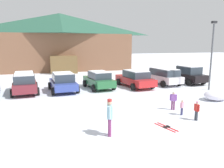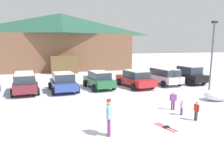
{
  "view_description": "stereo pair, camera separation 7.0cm",
  "coord_description": "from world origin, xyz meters",
  "px_view_note": "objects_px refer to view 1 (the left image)",
  "views": [
    {
      "loc": [
        -4.39,
        -7.09,
        4.0
      ],
      "look_at": [
        0.5,
        8.08,
        1.09
      ],
      "focal_mm": 35.0,
      "sensor_mm": 36.0,
      "label": 1
    },
    {
      "loc": [
        -4.32,
        -7.11,
        4.0
      ],
      "look_at": [
        0.5,
        8.08,
        1.09
      ],
      "focal_mm": 35.0,
      "sensor_mm": 36.0,
      "label": 2
    }
  ],
  "objects_px": {
    "skier_child_in_pink_snowsuit": "(182,106)",
    "parked_maroon_van": "(25,82)",
    "pair_of_skis": "(166,127)",
    "skier_child_in_purple_jacket": "(173,99)",
    "lamp_post": "(212,52)",
    "plowed_snow_pile": "(216,95)",
    "ski_lodge": "(60,42)",
    "parked_blue_hatchback": "(63,82)",
    "skier_adult_in_blue_parka": "(110,115)",
    "parked_black_sedan": "(188,75)",
    "parked_green_coupe": "(99,80)",
    "parked_white_suv": "(164,76)",
    "skier_child_in_red_jacket": "(197,110)",
    "parked_red_sedan": "(135,78)"
  },
  "relations": [
    {
      "from": "parked_maroon_van",
      "to": "parked_white_suv",
      "type": "xyz_separation_m",
      "value": [
        13.03,
        -0.2,
        -0.02
      ]
    },
    {
      "from": "skier_child_in_pink_snowsuit",
      "to": "parked_red_sedan",
      "type": "bearing_deg",
      "value": 84.24
    },
    {
      "from": "parked_white_suv",
      "to": "skier_child_in_purple_jacket",
      "type": "distance_m",
      "value": 8.75
    },
    {
      "from": "plowed_snow_pile",
      "to": "parked_maroon_van",
      "type": "bearing_deg",
      "value": 152.69
    },
    {
      "from": "ski_lodge",
      "to": "parked_blue_hatchback",
      "type": "xyz_separation_m",
      "value": [
        -1.34,
        -16.81,
        -3.59
      ]
    },
    {
      "from": "skier_child_in_purple_jacket",
      "to": "lamp_post",
      "type": "bearing_deg",
      "value": 33.05
    },
    {
      "from": "parked_black_sedan",
      "to": "skier_adult_in_blue_parka",
      "type": "bearing_deg",
      "value": -138.77
    },
    {
      "from": "parked_blue_hatchback",
      "to": "skier_child_in_red_jacket",
      "type": "distance_m",
      "value": 11.32
    },
    {
      "from": "ski_lodge",
      "to": "parked_white_suv",
      "type": "bearing_deg",
      "value": -62.56
    },
    {
      "from": "skier_child_in_pink_snowsuit",
      "to": "skier_child_in_purple_jacket",
      "type": "relative_size",
      "value": 0.77
    },
    {
      "from": "ski_lodge",
      "to": "parked_blue_hatchback",
      "type": "distance_m",
      "value": 17.24
    },
    {
      "from": "skier_child_in_pink_snowsuit",
      "to": "parked_blue_hatchback",
      "type": "bearing_deg",
      "value": 124.25
    },
    {
      "from": "parked_white_suv",
      "to": "plowed_snow_pile",
      "type": "distance_m",
      "value": 6.71
    },
    {
      "from": "ski_lodge",
      "to": "parked_maroon_van",
      "type": "distance_m",
      "value": 17.34
    },
    {
      "from": "lamp_post",
      "to": "parked_black_sedan",
      "type": "bearing_deg",
      "value": 83.75
    },
    {
      "from": "parked_white_suv",
      "to": "parked_black_sedan",
      "type": "distance_m",
      "value": 2.8
    },
    {
      "from": "parked_maroon_van",
      "to": "skier_adult_in_blue_parka",
      "type": "xyz_separation_m",
      "value": [
        4.14,
        -10.47,
        0.04
      ]
    },
    {
      "from": "skier_adult_in_blue_parka",
      "to": "pair_of_skis",
      "type": "bearing_deg",
      "value": 1.27
    },
    {
      "from": "skier_child_in_red_jacket",
      "to": "skier_child_in_pink_snowsuit",
      "type": "xyz_separation_m",
      "value": [
        -0.19,
        0.99,
        -0.09
      ]
    },
    {
      "from": "skier_adult_in_blue_parka",
      "to": "parked_maroon_van",
      "type": "bearing_deg",
      "value": 111.58
    },
    {
      "from": "parked_black_sedan",
      "to": "skier_child_in_pink_snowsuit",
      "type": "distance_m",
      "value": 11.18
    },
    {
      "from": "skier_child_in_pink_snowsuit",
      "to": "lamp_post",
      "type": "relative_size",
      "value": 0.15
    },
    {
      "from": "ski_lodge",
      "to": "lamp_post",
      "type": "bearing_deg",
      "value": -61.35
    },
    {
      "from": "parked_maroon_van",
      "to": "parked_white_suv",
      "type": "relative_size",
      "value": 1.11
    },
    {
      "from": "plowed_snow_pile",
      "to": "ski_lodge",
      "type": "bearing_deg",
      "value": 110.93
    },
    {
      "from": "parked_blue_hatchback",
      "to": "parked_green_coupe",
      "type": "bearing_deg",
      "value": 5.78
    },
    {
      "from": "parked_black_sedan",
      "to": "skier_child_in_red_jacket",
      "type": "bearing_deg",
      "value": -124.51
    },
    {
      "from": "parked_blue_hatchback",
      "to": "skier_child_in_red_jacket",
      "type": "height_order",
      "value": "parked_blue_hatchback"
    },
    {
      "from": "parked_red_sedan",
      "to": "parked_black_sedan",
      "type": "xyz_separation_m",
      "value": [
        6.05,
        0.25,
        0.08
      ]
    },
    {
      "from": "parked_maroon_van",
      "to": "skier_adult_in_blue_parka",
      "type": "relative_size",
      "value": 2.76
    },
    {
      "from": "parked_white_suv",
      "to": "skier_child_in_purple_jacket",
      "type": "height_order",
      "value": "parked_white_suv"
    },
    {
      "from": "skier_child_in_pink_snowsuit",
      "to": "pair_of_skis",
      "type": "bearing_deg",
      "value": -143.09
    },
    {
      "from": "parked_blue_hatchback",
      "to": "parked_red_sedan",
      "type": "relative_size",
      "value": 0.85
    },
    {
      "from": "skier_adult_in_blue_parka",
      "to": "pair_of_skis",
      "type": "xyz_separation_m",
      "value": [
        2.91,
        0.06,
        -0.92
      ]
    },
    {
      "from": "pair_of_skis",
      "to": "lamp_post",
      "type": "bearing_deg",
      "value": 38.25
    },
    {
      "from": "skier_child_in_red_jacket",
      "to": "pair_of_skis",
      "type": "bearing_deg",
      "value": -168.72
    },
    {
      "from": "skier_child_in_red_jacket",
      "to": "parked_black_sedan",
      "type": "bearing_deg",
      "value": 55.49
    },
    {
      "from": "ski_lodge",
      "to": "skier_child_in_pink_snowsuit",
      "type": "height_order",
      "value": "ski_lodge"
    },
    {
      "from": "parked_black_sedan",
      "to": "skier_child_in_red_jacket",
      "type": "distance_m",
      "value": 11.86
    },
    {
      "from": "ski_lodge",
      "to": "parked_black_sedan",
      "type": "distance_m",
      "value": 20.46
    },
    {
      "from": "plowed_snow_pile",
      "to": "skier_child_in_purple_jacket",
      "type": "bearing_deg",
      "value": -165.77
    },
    {
      "from": "ski_lodge",
      "to": "lamp_post",
      "type": "height_order",
      "value": "ski_lodge"
    },
    {
      "from": "skier_child_in_purple_jacket",
      "to": "skier_adult_in_blue_parka",
      "type": "bearing_deg",
      "value": -152.87
    },
    {
      "from": "ski_lodge",
      "to": "skier_child_in_purple_jacket",
      "type": "xyz_separation_m",
      "value": [
        4.59,
        -24.36,
        -3.75
      ]
    },
    {
      "from": "ski_lodge",
      "to": "skier_child_in_purple_jacket",
      "type": "bearing_deg",
      "value": -79.32
    },
    {
      "from": "parked_red_sedan",
      "to": "plowed_snow_pile",
      "type": "height_order",
      "value": "parked_red_sedan"
    },
    {
      "from": "parked_black_sedan",
      "to": "parked_maroon_van",
      "type": "bearing_deg",
      "value": 179.21
    },
    {
      "from": "parked_green_coupe",
      "to": "skier_child_in_pink_snowsuit",
      "type": "height_order",
      "value": "parked_green_coupe"
    },
    {
      "from": "skier_child_in_red_jacket",
      "to": "plowed_snow_pile",
      "type": "height_order",
      "value": "skier_child_in_red_jacket"
    },
    {
      "from": "skier_child_in_pink_snowsuit",
      "to": "parked_maroon_van",
      "type": "bearing_deg",
      "value": 134.77
    }
  ]
}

